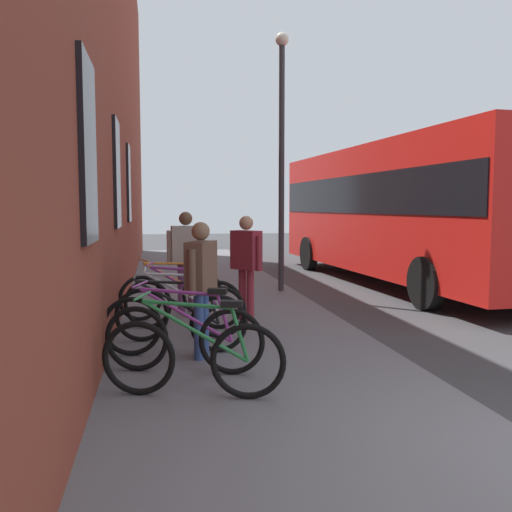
# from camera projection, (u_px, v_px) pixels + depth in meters

# --- Properties ---
(ground) EXTENTS (60.00, 60.00, 0.00)m
(ground) POSITION_uv_depth(u_px,v_px,m) (384.00, 316.00, 9.71)
(ground) COLOR #38383A
(sidewalk_pavement) EXTENTS (24.00, 3.50, 0.12)m
(sidewalk_pavement) POSITION_uv_depth(u_px,v_px,m) (216.00, 299.00, 11.19)
(sidewalk_pavement) COLOR slate
(sidewalk_pavement) RESTS_ON ground
(station_facade) EXTENTS (22.00, 0.65, 9.44)m
(station_facade) POSITION_uv_depth(u_px,v_px,m) (110.00, 70.00, 11.39)
(station_facade) COLOR brown
(station_facade) RESTS_ON ground
(bicycle_far_end) EXTENTS (0.64, 1.72, 0.97)m
(bicycle_far_end) POSITION_uv_depth(u_px,v_px,m) (193.00, 357.00, 5.21)
(bicycle_far_end) COLOR black
(bicycle_far_end) RESTS_ON sidewalk_pavement
(bicycle_by_door) EXTENTS (0.66, 1.71, 0.97)m
(bicycle_by_door) POSITION_uv_depth(u_px,v_px,m) (184.00, 337.00, 5.98)
(bicycle_by_door) COLOR black
(bicycle_by_door) RESTS_ON sidewalk_pavement
(bicycle_nearest_sign) EXTENTS (0.48, 1.77, 0.97)m
(bicycle_nearest_sign) POSITION_uv_depth(u_px,v_px,m) (176.00, 323.00, 6.74)
(bicycle_nearest_sign) COLOR black
(bicycle_nearest_sign) RESTS_ON sidewalk_pavement
(bicycle_mid_rack) EXTENTS (0.48, 1.77, 0.97)m
(bicycle_mid_rack) POSITION_uv_depth(u_px,v_px,m) (182.00, 311.00, 7.47)
(bicycle_mid_rack) COLOR black
(bicycle_mid_rack) RESTS_ON sidewalk_pavement
(bicycle_end_of_row) EXTENTS (0.54, 1.75, 0.97)m
(bicycle_end_of_row) POSITION_uv_depth(u_px,v_px,m) (184.00, 303.00, 8.15)
(bicycle_end_of_row) COLOR black
(bicycle_end_of_row) RESTS_ON sidewalk_pavement
(bicycle_under_window) EXTENTS (0.68, 1.70, 0.97)m
(bicycle_under_window) POSITION_uv_depth(u_px,v_px,m) (173.00, 294.00, 8.97)
(bicycle_under_window) COLOR black
(bicycle_under_window) RESTS_ON sidewalk_pavement
(city_bus) EXTENTS (10.63, 3.13, 3.35)m
(city_bus) POSITION_uv_depth(u_px,v_px,m) (399.00, 206.00, 13.67)
(city_bus) COLOR red
(city_bus) RESTS_ON ground
(pedestrian_crossing_street) EXTENTS (0.27, 0.65, 1.71)m
(pedestrian_crossing_street) POSITION_uv_depth(u_px,v_px,m) (186.00, 251.00, 9.41)
(pedestrian_crossing_street) COLOR #723F72
(pedestrian_crossing_street) RESTS_ON sidewalk_pavement
(pedestrian_by_facade) EXTENTS (0.52, 0.48, 1.65)m
(pedestrian_by_facade) POSITION_uv_depth(u_px,v_px,m) (246.00, 257.00, 8.71)
(pedestrian_by_facade) COLOR maroon
(pedestrian_by_facade) RESTS_ON sidewalk_pavement
(pedestrian_near_bus) EXTENTS (0.56, 0.42, 1.62)m
(pedestrian_near_bus) POSITION_uv_depth(u_px,v_px,m) (201.00, 276.00, 6.52)
(pedestrian_near_bus) COLOR #334C8C
(pedestrian_near_bus) RESTS_ON sidewalk_pavement
(street_lamp) EXTENTS (0.28, 0.28, 5.38)m
(street_lamp) POSITION_uv_depth(u_px,v_px,m) (282.00, 141.00, 11.61)
(street_lamp) COLOR #333338
(street_lamp) RESTS_ON sidewalk_pavement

